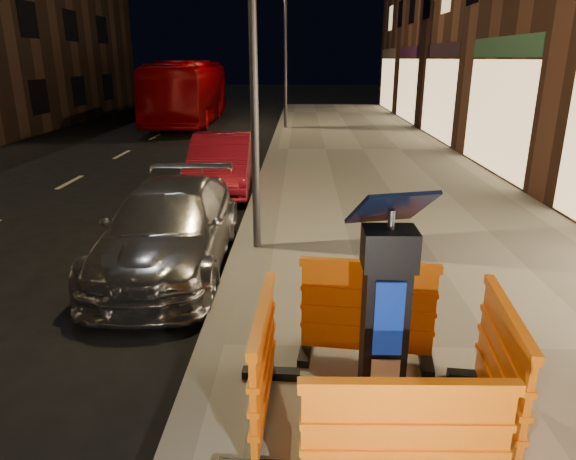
{
  "coord_description": "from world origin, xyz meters",
  "views": [
    {
      "loc": [
        0.95,
        -4.74,
        3.03
      ],
      "look_at": [
        0.8,
        1.0,
        1.1
      ],
      "focal_mm": 32.0,
      "sensor_mm": 36.0,
      "label": 1
    }
  ],
  "objects_px": {
    "barrier_back": "(367,311)",
    "barrier_bldgside": "(501,368)",
    "barrier_kerbside": "(263,365)",
    "parking_kiosk": "(385,320)",
    "car_silver": "(173,266)",
    "car_red": "(223,189)",
    "bus_doubledecker": "(191,123)",
    "barrier_front": "(404,453)"
  },
  "relations": [
    {
      "from": "barrier_back",
      "to": "barrier_bldgside",
      "type": "bearing_deg",
      "value": -37.86
    },
    {
      "from": "barrier_kerbside",
      "to": "barrier_bldgside",
      "type": "distance_m",
      "value": 1.9
    },
    {
      "from": "barrier_kerbside",
      "to": "parking_kiosk",
      "type": "bearing_deg",
      "value": -87.86
    },
    {
      "from": "barrier_kerbside",
      "to": "car_silver",
      "type": "height_order",
      "value": "barrier_kerbside"
    },
    {
      "from": "barrier_bldgside",
      "to": "car_red",
      "type": "distance_m",
      "value": 9.29
    },
    {
      "from": "bus_doubledecker",
      "to": "barrier_kerbside",
      "type": "bearing_deg",
      "value": -78.96
    },
    {
      "from": "barrier_kerbside",
      "to": "bus_doubledecker",
      "type": "xyz_separation_m",
      "value": [
        -5.2,
        22.05,
        -0.68
      ]
    },
    {
      "from": "barrier_back",
      "to": "barrier_kerbside",
      "type": "xyz_separation_m",
      "value": [
        -0.95,
        -0.95,
        0.0
      ]
    },
    {
      "from": "barrier_front",
      "to": "car_red",
      "type": "height_order",
      "value": "barrier_front"
    },
    {
      "from": "barrier_back",
      "to": "barrier_bldgside",
      "type": "height_order",
      "value": "same"
    },
    {
      "from": "barrier_back",
      "to": "barrier_bldgside",
      "type": "relative_size",
      "value": 1.0
    },
    {
      "from": "barrier_back",
      "to": "bus_doubledecker",
      "type": "distance_m",
      "value": 21.99
    },
    {
      "from": "parking_kiosk",
      "to": "barrier_back",
      "type": "distance_m",
      "value": 1.04
    },
    {
      "from": "bus_doubledecker",
      "to": "barrier_front",
      "type": "bearing_deg",
      "value": -77.26
    },
    {
      "from": "parking_kiosk",
      "to": "car_red",
      "type": "bearing_deg",
      "value": 110.81
    },
    {
      "from": "barrier_bldgside",
      "to": "car_silver",
      "type": "xyz_separation_m",
      "value": [
        -3.57,
        3.65,
        -0.68
      ]
    },
    {
      "from": "parking_kiosk",
      "to": "barrier_bldgside",
      "type": "bearing_deg",
      "value": 4.14
    },
    {
      "from": "parking_kiosk",
      "to": "bus_doubledecker",
      "type": "bearing_deg",
      "value": 109.74
    },
    {
      "from": "barrier_back",
      "to": "car_red",
      "type": "relative_size",
      "value": 0.34
    },
    {
      "from": "barrier_bldgside",
      "to": "bus_doubledecker",
      "type": "relative_size",
      "value": 0.13
    },
    {
      "from": "barrier_back",
      "to": "bus_doubledecker",
      "type": "xyz_separation_m",
      "value": [
        -6.15,
        21.1,
        -0.68
      ]
    },
    {
      "from": "barrier_bldgside",
      "to": "parking_kiosk",
      "type": "bearing_deg",
      "value": 96.14
    },
    {
      "from": "parking_kiosk",
      "to": "barrier_back",
      "type": "height_order",
      "value": "parking_kiosk"
    },
    {
      "from": "barrier_front",
      "to": "car_red",
      "type": "distance_m",
      "value": 9.89
    },
    {
      "from": "bus_doubledecker",
      "to": "car_silver",
      "type": "bearing_deg",
      "value": -81.36
    },
    {
      "from": "barrier_bldgside",
      "to": "car_red",
      "type": "xyz_separation_m",
      "value": [
        -3.52,
        8.58,
        -0.68
      ]
    },
    {
      "from": "barrier_back",
      "to": "car_silver",
      "type": "xyz_separation_m",
      "value": [
        -2.62,
        2.7,
        -0.68
      ]
    },
    {
      "from": "barrier_front",
      "to": "car_silver",
      "type": "height_order",
      "value": "barrier_front"
    },
    {
      "from": "barrier_back",
      "to": "barrier_kerbside",
      "type": "height_order",
      "value": "same"
    },
    {
      "from": "parking_kiosk",
      "to": "barrier_front",
      "type": "height_order",
      "value": "parking_kiosk"
    },
    {
      "from": "barrier_kerbside",
      "to": "barrier_front",
      "type": "bearing_deg",
      "value": -132.86
    },
    {
      "from": "car_red",
      "to": "car_silver",
      "type": "bearing_deg",
      "value": -93.61
    },
    {
      "from": "car_silver",
      "to": "barrier_bldgside",
      "type": "bearing_deg",
      "value": -47.03
    },
    {
      "from": "bus_doubledecker",
      "to": "barrier_bldgside",
      "type": "bearing_deg",
      "value": -74.38
    },
    {
      "from": "car_red",
      "to": "bus_doubledecker",
      "type": "distance_m",
      "value": 13.94
    },
    {
      "from": "barrier_kerbside",
      "to": "barrier_bldgside",
      "type": "xyz_separation_m",
      "value": [
        1.9,
        0.0,
        0.0
      ]
    },
    {
      "from": "barrier_kerbside",
      "to": "car_silver",
      "type": "xyz_separation_m",
      "value": [
        -1.67,
        3.65,
        -0.68
      ]
    },
    {
      "from": "barrier_front",
      "to": "bus_doubledecker",
      "type": "relative_size",
      "value": 0.13
    },
    {
      "from": "barrier_front",
      "to": "barrier_back",
      "type": "relative_size",
      "value": 1.0
    },
    {
      "from": "parking_kiosk",
      "to": "barrier_kerbside",
      "type": "xyz_separation_m",
      "value": [
        -0.95,
        0.0,
        -0.42
      ]
    },
    {
      "from": "car_silver",
      "to": "car_red",
      "type": "bearing_deg",
      "value": 88.07
    },
    {
      "from": "barrier_bldgside",
      "to": "barrier_front",
      "type": "bearing_deg",
      "value": 141.14
    }
  ]
}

